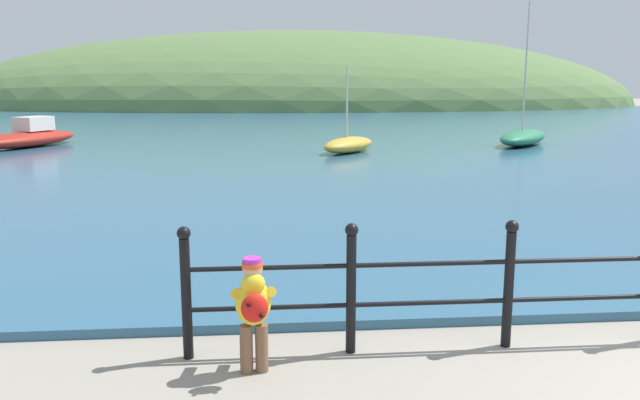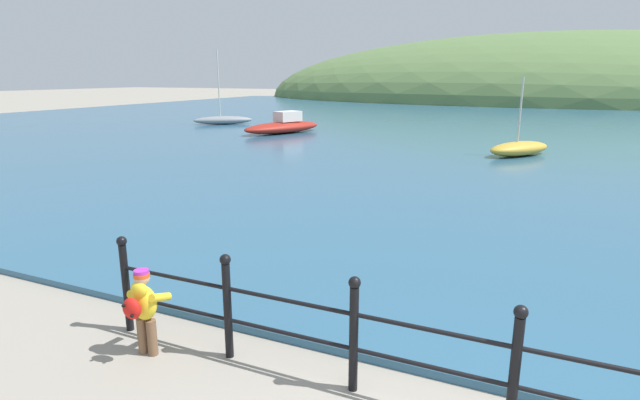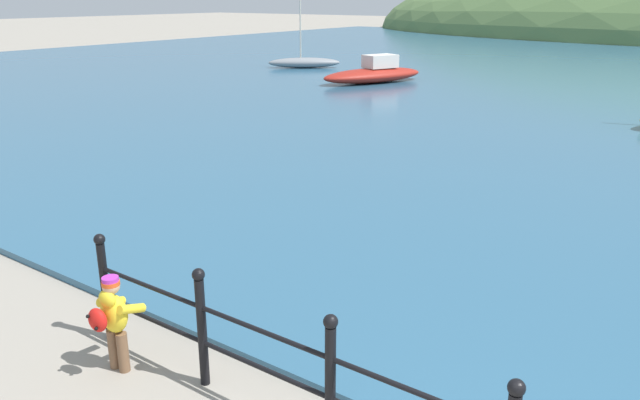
{
  "view_description": "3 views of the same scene",
  "coord_description": "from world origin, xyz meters",
  "px_view_note": "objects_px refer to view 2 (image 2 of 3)",
  "views": [
    {
      "loc": [
        -3.85,
        -3.82,
        2.41
      ],
      "look_at": [
        -3.08,
        4.97,
        0.77
      ],
      "focal_mm": 35.0,
      "sensor_mm": 36.0,
      "label": 1
    },
    {
      "loc": [
        -0.14,
        -2.61,
        3.05
      ],
      "look_at": [
        -3.07,
        3.88,
        1.26
      ],
      "focal_mm": 28.0,
      "sensor_mm": 36.0,
      "label": 2
    },
    {
      "loc": [
        0.81,
        -2.03,
        3.55
      ],
      "look_at": [
        -3.85,
        4.43,
        0.94
      ],
      "focal_mm": 35.0,
      "sensor_mm": 36.0,
      "label": 3
    }
  ],
  "objects_px": {
    "child_in_coat": "(143,305)",
    "boat_far_right": "(519,148)",
    "boat_red_dinghy": "(283,126)",
    "boat_far_left": "(223,120)"
  },
  "relations": [
    {
      "from": "boat_far_right",
      "to": "boat_red_dinghy",
      "type": "xyz_separation_m",
      "value": [
        -11.75,
        3.05,
        0.09
      ]
    },
    {
      "from": "boat_far_left",
      "to": "boat_red_dinghy",
      "type": "bearing_deg",
      "value": -25.27
    },
    {
      "from": "child_in_coat",
      "to": "boat_red_dinghy",
      "type": "bearing_deg",
      "value": 114.33
    },
    {
      "from": "child_in_coat",
      "to": "boat_far_right",
      "type": "height_order",
      "value": "boat_far_right"
    },
    {
      "from": "child_in_coat",
      "to": "boat_far_left",
      "type": "relative_size",
      "value": 0.23
    },
    {
      "from": "boat_far_left",
      "to": "boat_red_dinghy",
      "type": "relative_size",
      "value": 0.89
    },
    {
      "from": "boat_far_right",
      "to": "boat_red_dinghy",
      "type": "relative_size",
      "value": 0.6
    },
    {
      "from": "child_in_coat",
      "to": "boat_far_right",
      "type": "bearing_deg",
      "value": 79.67
    },
    {
      "from": "boat_far_right",
      "to": "boat_red_dinghy",
      "type": "height_order",
      "value": "boat_far_right"
    },
    {
      "from": "boat_far_right",
      "to": "boat_red_dinghy",
      "type": "bearing_deg",
      "value": 165.47
    }
  ]
}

